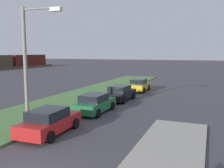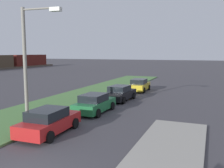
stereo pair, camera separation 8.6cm
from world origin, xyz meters
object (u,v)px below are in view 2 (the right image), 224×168
at_px(parked_car_red, 49,121).
at_px(parked_car_black, 120,93).
at_px(streetlight, 29,56).
at_px(parked_car_green, 95,103).
at_px(parked_car_yellow, 139,85).

distance_m(parked_car_red, parked_car_black, 10.88).
bearing_deg(parked_car_red, streetlight, 56.54).
height_order(parked_car_green, streetlight, streetlight).
bearing_deg(parked_car_green, parked_car_red, 178.34).
height_order(parked_car_green, parked_car_yellow, same).
distance_m(parked_car_green, parked_car_black, 5.32).
bearing_deg(streetlight, parked_car_yellow, -10.67).
xyz_separation_m(parked_car_green, parked_car_yellow, (11.83, -0.25, 0.00)).
height_order(parked_car_red, streetlight, streetlight).
distance_m(parked_car_red, parked_car_green, 5.56).
bearing_deg(parked_car_red, parked_car_green, -3.88).
relative_size(parked_car_green, parked_car_yellow, 0.99).
relative_size(parked_car_green, streetlight, 0.58).
relative_size(parked_car_green, parked_car_black, 0.98).
bearing_deg(parked_car_black, streetlight, 165.53).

